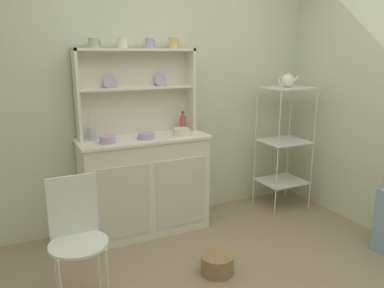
% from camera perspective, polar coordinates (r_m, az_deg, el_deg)
% --- Properties ---
extents(wall_back, '(3.84, 0.05, 2.50)m').
position_cam_1_polar(wall_back, '(3.52, -4.94, 8.25)').
color(wall_back, beige).
rests_on(wall_back, ground).
extents(hutch_cabinet, '(1.13, 0.45, 0.88)m').
position_cam_1_polar(hutch_cabinet, '(3.37, -7.24, -6.03)').
color(hutch_cabinet, silver).
rests_on(hutch_cabinet, ground).
extents(hutch_shelf_unit, '(1.05, 0.18, 0.75)m').
position_cam_1_polar(hutch_shelf_unit, '(3.34, -8.61, 8.90)').
color(hutch_shelf_unit, silver).
rests_on(hutch_shelf_unit, hutch_cabinet).
extents(bakers_rack, '(0.46, 0.39, 1.26)m').
position_cam_1_polar(bakers_rack, '(3.90, 13.96, 1.18)').
color(bakers_rack, silver).
rests_on(bakers_rack, ground).
extents(wire_chair, '(0.36, 0.36, 0.85)m').
position_cam_1_polar(wire_chair, '(2.48, -17.29, -12.50)').
color(wire_chair, white).
rests_on(wire_chair, ground).
extents(floor_basket, '(0.24, 0.24, 0.14)m').
position_cam_1_polar(floor_basket, '(2.89, 3.88, -17.86)').
color(floor_basket, '#93754C').
rests_on(floor_basket, ground).
extents(cup_sage_0, '(0.10, 0.08, 0.08)m').
position_cam_1_polar(cup_sage_0, '(3.20, -14.82, 14.75)').
color(cup_sage_0, '#9EB78E').
rests_on(cup_sage_0, hutch_shelf_unit).
extents(cup_cream_1, '(0.09, 0.08, 0.08)m').
position_cam_1_polar(cup_cream_1, '(3.26, -10.54, 14.95)').
color(cup_cream_1, silver).
rests_on(cup_cream_1, hutch_shelf_unit).
extents(cup_lilac_2, '(0.09, 0.07, 0.08)m').
position_cam_1_polar(cup_lilac_2, '(3.33, -6.52, 15.12)').
color(cup_lilac_2, '#B79ECC').
rests_on(cup_lilac_2, hutch_shelf_unit).
extents(cup_gold_3, '(0.10, 0.08, 0.09)m').
position_cam_1_polar(cup_gold_3, '(3.41, -2.84, 15.21)').
color(cup_gold_3, '#DBB760').
rests_on(cup_gold_3, hutch_shelf_unit).
extents(bowl_mixing_large, '(0.13, 0.13, 0.06)m').
position_cam_1_polar(bowl_mixing_large, '(3.09, -12.83, 0.69)').
color(bowl_mixing_large, '#B79ECC').
rests_on(bowl_mixing_large, hutch_cabinet).
extents(bowl_floral_medium, '(0.14, 0.14, 0.05)m').
position_cam_1_polar(bowl_floral_medium, '(3.18, -7.06, 1.24)').
color(bowl_floral_medium, '#B79ECC').
rests_on(bowl_floral_medium, hutch_cabinet).
extents(bowl_cream_small, '(0.15, 0.15, 0.06)m').
position_cam_1_polar(bowl_cream_small, '(3.30, -1.66, 1.87)').
color(bowl_cream_small, silver).
rests_on(bowl_cream_small, hutch_cabinet).
extents(jam_bottle, '(0.06, 0.06, 0.19)m').
position_cam_1_polar(jam_bottle, '(3.47, -1.42, 3.25)').
color(jam_bottle, '#B74C47').
rests_on(jam_bottle, hutch_cabinet).
extents(utensil_jar, '(0.08, 0.08, 0.24)m').
position_cam_1_polar(utensil_jar, '(3.21, -15.01, 1.62)').
color(utensil_jar, '#B2B7C6').
rests_on(utensil_jar, hutch_cabinet).
extents(porcelain_teapot, '(0.22, 0.13, 0.15)m').
position_cam_1_polar(porcelain_teapot, '(3.82, 14.43, 9.41)').
color(porcelain_teapot, white).
rests_on(porcelain_teapot, bakers_rack).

